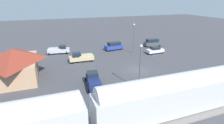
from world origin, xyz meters
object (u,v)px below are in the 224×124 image
Objects in this scene: pickup_navy at (93,81)px; pedestrian_on_platform at (211,77)px; station_building at (14,63)px; pickup_silver at (59,50)px; light_pole_lot_center at (134,35)px; pickup_tan at (81,57)px; suv_blue at (114,46)px; light_pole_near_platform at (140,62)px; pedestrian_waiting_far at (164,87)px; sedan_white at (155,50)px; suv_charcoal at (153,43)px.

pedestrian_on_platform is at bearing -108.40° from pickup_navy.
station_building reaches higher than pickup_silver.
pickup_navy is at bearing 134.95° from light_pole_lot_center.
station_building is at bearing 111.55° from pickup_tan.
suv_blue is 0.67× the size of light_pole_lot_center.
pedestrian_on_platform is 0.33× the size of suv_blue.
light_pole_near_platform is 0.96× the size of light_pole_lot_center.
pedestrian_on_platform is at bearing -140.72° from pickup_silver.
light_pole_near_platform reaches higher than pickup_silver.
pickup_silver is (26.69, 21.83, -0.25)m from pedestrian_on_platform.
pedestrian_on_platform is 9.17m from pedestrian_waiting_far.
pickup_tan is 14.37m from light_pole_lot_center.
pickup_navy is 23.04m from sedan_white.
station_building is at bearing 107.33° from suv_charcoal.
pedestrian_on_platform is 20.91m from light_pole_lot_center.
suv_charcoal is at bearing -62.90° from light_pole_lot_center.
pedestrian_on_platform is 0.24× the size of light_pole_near_platform.
light_pole_lot_center reaches higher than suv_blue.
pickup_navy is at bearing -122.58° from station_building.
pickup_navy is at bearing 150.46° from suv_blue.
pickup_tan is at bearing -153.06° from pickup_silver.
light_pole_near_platform reaches higher than pedestrian_waiting_far.
pickup_tan is 0.72× the size of light_pole_lot_center.
suv_charcoal is (6.34, -3.24, 0.27)m from sedan_white.
light_pole_lot_center is (1.56, -13.78, 3.76)m from pickup_tan.
light_pole_lot_center is at bearing -23.95° from light_pole_near_platform.
pedestrian_waiting_far is 0.34× the size of suv_charcoal.
sedan_white is at bearing -39.98° from light_pole_near_platform.
sedan_white is at bearing -110.17° from light_pole_lot_center.
light_pole_lot_center reaches higher than sedan_white.
suv_blue reaches higher than pedestrian_waiting_far.
sedan_white is at bearing -4.25° from pedestrian_on_platform.
sedan_white is (18.27, -1.36, -0.40)m from pedestrian_on_platform.
light_pole_near_platform is at bearing 77.86° from pedestrian_on_platform.
light_pole_near_platform reaches higher than pedestrian_on_platform.
light_pole_near_platform reaches higher than sedan_white.
station_building is 1.45× the size of light_pole_lot_center.
station_building reaches higher than suv_charcoal.
light_pole_near_platform is at bearing -157.50° from pickup_silver.
pedestrian_on_platform is 0.31× the size of pickup_navy.
suv_charcoal reaches higher than pickup_navy.
suv_blue is (11.24, -22.78, -1.69)m from station_building.
pickup_tan is at bearing -1.93° from pickup_navy.
pedestrian_on_platform is 0.30× the size of pickup_silver.
pickup_silver reaches higher than pedestrian_on_platform.
light_pole_near_platform is (2.77, 2.66, 3.33)m from pedestrian_waiting_far.
pedestrian_on_platform is at bearing -88.58° from pedestrian_waiting_far.
pickup_silver is (1.70, 14.39, -0.12)m from suv_blue.
pickup_navy is at bearing 178.07° from pickup_tan.
light_pole_lot_center is (20.45, -5.20, 3.51)m from pedestrian_waiting_far.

